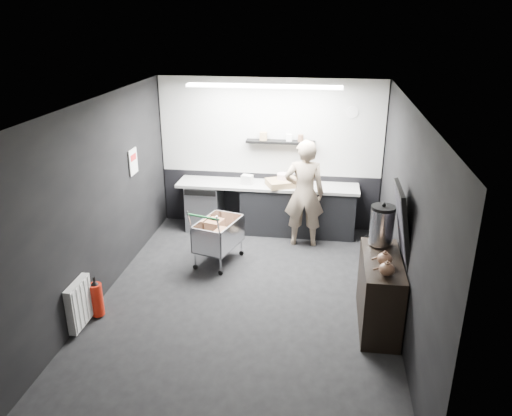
# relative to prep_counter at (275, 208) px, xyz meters

# --- Properties ---
(floor) EXTENTS (5.50, 5.50, 0.00)m
(floor) POSITION_rel_prep_counter_xyz_m (-0.14, -2.42, -0.46)
(floor) COLOR black
(floor) RESTS_ON ground
(ceiling) EXTENTS (5.50, 5.50, 0.00)m
(ceiling) POSITION_rel_prep_counter_xyz_m (-0.14, -2.42, 2.24)
(ceiling) COLOR silver
(ceiling) RESTS_ON wall_back
(wall_back) EXTENTS (5.50, 0.00, 5.50)m
(wall_back) POSITION_rel_prep_counter_xyz_m (-0.14, 0.33, 0.89)
(wall_back) COLOR black
(wall_back) RESTS_ON floor
(wall_front) EXTENTS (5.50, 0.00, 5.50)m
(wall_front) POSITION_rel_prep_counter_xyz_m (-0.14, -5.17, 0.89)
(wall_front) COLOR black
(wall_front) RESTS_ON floor
(wall_left) EXTENTS (0.00, 5.50, 5.50)m
(wall_left) POSITION_rel_prep_counter_xyz_m (-2.14, -2.42, 0.89)
(wall_left) COLOR black
(wall_left) RESTS_ON floor
(wall_right) EXTENTS (0.00, 5.50, 5.50)m
(wall_right) POSITION_rel_prep_counter_xyz_m (1.86, -2.42, 0.89)
(wall_right) COLOR black
(wall_right) RESTS_ON floor
(kitchen_wall_panel) EXTENTS (3.95, 0.02, 1.70)m
(kitchen_wall_panel) POSITION_rel_prep_counter_xyz_m (-0.14, 0.31, 1.39)
(kitchen_wall_panel) COLOR #BBBCB7
(kitchen_wall_panel) RESTS_ON wall_back
(dado_panel) EXTENTS (3.95, 0.02, 1.00)m
(dado_panel) POSITION_rel_prep_counter_xyz_m (-0.14, 0.31, 0.04)
(dado_panel) COLOR black
(dado_panel) RESTS_ON wall_back
(floating_shelf) EXTENTS (1.20, 0.22, 0.04)m
(floating_shelf) POSITION_rel_prep_counter_xyz_m (0.06, 0.20, 1.16)
(floating_shelf) COLOR black
(floating_shelf) RESTS_ON wall_back
(wall_clock) EXTENTS (0.20, 0.03, 0.20)m
(wall_clock) POSITION_rel_prep_counter_xyz_m (1.26, 0.30, 1.69)
(wall_clock) COLOR silver
(wall_clock) RESTS_ON wall_back
(poster) EXTENTS (0.02, 0.30, 0.40)m
(poster) POSITION_rel_prep_counter_xyz_m (-2.12, -1.12, 1.09)
(poster) COLOR white
(poster) RESTS_ON wall_left
(poster_red_band) EXTENTS (0.02, 0.22, 0.10)m
(poster_red_band) POSITION_rel_prep_counter_xyz_m (-2.11, -1.12, 1.16)
(poster_red_band) COLOR red
(poster_red_band) RESTS_ON poster
(radiator) EXTENTS (0.10, 0.50, 0.60)m
(radiator) POSITION_rel_prep_counter_xyz_m (-2.08, -3.32, -0.11)
(radiator) COLOR silver
(radiator) RESTS_ON wall_left
(ceiling_strip) EXTENTS (2.40, 0.20, 0.04)m
(ceiling_strip) POSITION_rel_prep_counter_xyz_m (-0.14, -0.57, 2.21)
(ceiling_strip) COLOR white
(ceiling_strip) RESTS_ON ceiling
(prep_counter) EXTENTS (3.20, 0.61, 0.90)m
(prep_counter) POSITION_rel_prep_counter_xyz_m (0.00, 0.00, 0.00)
(prep_counter) COLOR black
(prep_counter) RESTS_ON floor
(person) EXTENTS (0.69, 0.48, 1.83)m
(person) POSITION_rel_prep_counter_xyz_m (0.54, -0.45, 0.46)
(person) COLOR beige
(person) RESTS_ON floor
(shopping_cart) EXTENTS (0.74, 1.02, 0.97)m
(shopping_cart) POSITION_rel_prep_counter_xyz_m (-0.74, -1.32, 0.00)
(shopping_cart) COLOR silver
(shopping_cart) RESTS_ON floor
(sideboard) EXTENTS (0.53, 1.23, 1.84)m
(sideboard) POSITION_rel_prep_counter_xyz_m (1.63, -2.66, 0.13)
(sideboard) COLOR black
(sideboard) RESTS_ON floor
(fire_extinguisher) EXTENTS (0.17, 0.17, 0.55)m
(fire_extinguisher) POSITION_rel_prep_counter_xyz_m (-1.99, -3.05, -0.19)
(fire_extinguisher) COLOR red
(fire_extinguisher) RESTS_ON floor
(cardboard_box) EXTENTS (0.66, 0.60, 0.11)m
(cardboard_box) POSITION_rel_prep_counter_xyz_m (0.14, -0.05, 0.50)
(cardboard_box) COLOR #94784F
(cardboard_box) RESTS_ON prep_counter
(pink_tub) EXTENTS (0.21, 0.21, 0.21)m
(pink_tub) POSITION_rel_prep_counter_xyz_m (0.14, 0.00, 0.55)
(pink_tub) COLOR #F8D7D9
(pink_tub) RESTS_ON prep_counter
(white_container) EXTENTS (0.21, 0.18, 0.16)m
(white_container) POSITION_rel_prep_counter_xyz_m (-0.49, -0.05, 0.53)
(white_container) COLOR silver
(white_container) RESTS_ON prep_counter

